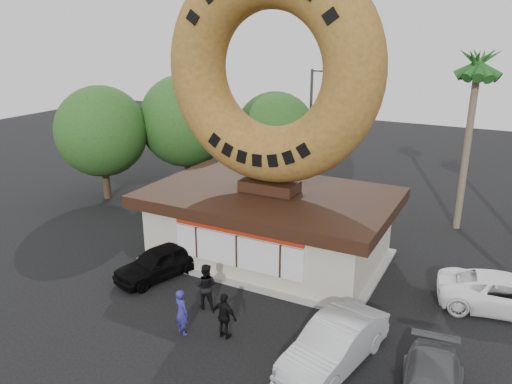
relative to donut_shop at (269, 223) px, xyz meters
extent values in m
plane|color=black|center=(0.00, -5.98, -1.77)|extent=(90.00, 90.00, 0.00)
cube|color=beige|center=(0.00, 0.02, -0.27)|extent=(10.00, 6.00, 3.00)
cube|color=#999993|center=(0.00, 0.02, -1.69)|extent=(10.60, 6.60, 0.15)
cube|color=#3F3F3F|center=(0.00, 0.02, 1.28)|extent=(10.00, 6.00, 0.10)
cube|color=black|center=(0.00, 0.02, 1.23)|extent=(11.20, 7.20, 0.55)
cube|color=silver|center=(0.00, -3.03, -0.22)|extent=(6.00, 0.12, 1.40)
cube|color=#B2260F|center=(0.00, -3.05, 0.78)|extent=(6.00, 0.10, 0.45)
cube|color=black|center=(0.00, 0.02, 1.78)|extent=(2.60, 1.40, 0.50)
torus|color=olive|center=(0.00, 0.02, 6.95)|extent=(9.83, 2.51, 9.83)
cylinder|color=#473321|center=(-9.50, 7.02, -0.12)|extent=(0.44, 0.44, 3.30)
sphere|color=#224A1A|center=(-9.50, 7.02, 2.88)|extent=(6.00, 6.00, 6.00)
cylinder|color=#473321|center=(-4.00, 9.02, -0.34)|extent=(0.44, 0.44, 2.86)
sphere|color=#224A1A|center=(-4.00, 9.02, 2.26)|extent=(5.20, 5.20, 5.20)
cylinder|color=#473321|center=(-13.00, 3.02, -0.23)|extent=(0.44, 0.44, 3.08)
sphere|color=#224A1A|center=(-13.00, 3.02, 2.57)|extent=(5.60, 5.60, 5.60)
cylinder|color=#726651|center=(7.50, 8.02, 2.73)|extent=(0.36, 0.36, 9.00)
cylinder|color=#59595E|center=(-2.00, 10.02, 2.23)|extent=(0.18, 0.18, 8.00)
cylinder|color=#59595E|center=(-1.10, 10.02, 6.13)|extent=(1.80, 0.12, 0.12)
cube|color=#59595E|center=(-0.20, 10.02, 6.08)|extent=(0.45, 0.20, 0.12)
imported|color=navy|center=(0.00, -7.04, -0.90)|extent=(0.73, 0.60, 1.73)
imported|color=black|center=(-0.19, -5.18, -0.84)|extent=(1.05, 0.91, 1.85)
imported|color=black|center=(1.49, -6.56, -0.90)|extent=(1.05, 0.54, 1.73)
imported|color=black|center=(-3.41, -3.98, -1.08)|extent=(2.80, 4.33, 1.37)
imported|color=#B3B4B8|center=(5.38, -6.21, -1.00)|extent=(2.54, 4.91, 1.54)
imported|color=white|center=(10.19, -0.02, -1.06)|extent=(5.42, 3.16, 1.42)
camera|label=1|loc=(9.44, -19.48, 8.66)|focal=35.00mm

